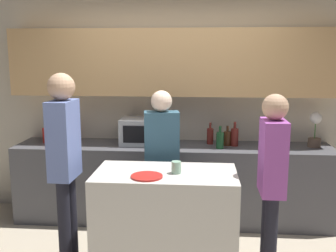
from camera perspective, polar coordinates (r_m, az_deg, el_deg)
name	(u,v)px	position (r m, az deg, el deg)	size (l,w,h in m)	color
back_wall	(175,87)	(4.65, 0.96, 5.69)	(6.40, 0.40, 2.70)	beige
back_counter	(173,183)	(4.61, 0.70, -8.24)	(3.60, 0.62, 0.89)	#4C4C51
kitchen_island	(166,224)	(3.51, -0.35, -14.03)	(1.20, 0.64, 0.94)	beige
microwave	(144,131)	(4.54, -3.53, -0.75)	(0.52, 0.39, 0.30)	#B7BABC
toaster	(56,135)	(4.82, -15.96, -1.22)	(0.26, 0.16, 0.18)	#B21E19
potted_plant	(315,130)	(4.67, 20.57, -0.50)	(0.14, 0.14, 0.40)	brown
bottle_0	(210,136)	(4.57, 6.14, -1.42)	(0.08, 0.08, 0.25)	maroon
bottle_1	(220,140)	(4.36, 7.56, -2.02)	(0.09, 0.09, 0.25)	#194723
bottle_2	(227,138)	(4.51, 8.60, -1.75)	(0.08, 0.08, 0.23)	#472814
bottle_3	(235,137)	(4.51, 9.63, -1.54)	(0.09, 0.09, 0.28)	maroon
plate_on_island	(147,176)	(3.21, -3.10, -7.31)	(0.26, 0.26, 0.01)	red
cup_0	(176,167)	(3.29, 1.21, -6.02)	(0.08, 0.08, 0.10)	#8BB798
person_left	(272,173)	(3.37, 14.84, -6.64)	(0.21, 0.34, 1.61)	black
person_center	(64,155)	(3.52, -14.79, -4.05)	(0.23, 0.35, 1.77)	black
person_right	(162,155)	(3.91, -0.93, -4.29)	(0.37, 0.24, 1.57)	black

